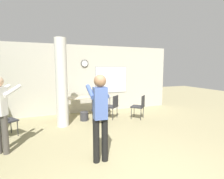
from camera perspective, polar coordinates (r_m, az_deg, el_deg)
wall_back at (r=7.40m, az=-9.49°, el=3.31°), size 8.00×0.15×2.80m
support_pillar at (r=5.74m, az=-16.15°, el=2.03°), size 0.36×0.36×2.80m
folding_table at (r=6.90m, az=-7.78°, el=-2.82°), size 1.74×0.63×0.75m
bottle_on_table at (r=6.87m, az=-3.40°, el=-1.53°), size 0.07×0.07×0.25m
waste_bin at (r=6.40m, az=-9.05°, el=-8.61°), size 0.30×0.30×0.31m
chair_table_front at (r=5.91m, az=-4.44°, el=-6.32°), size 0.46×0.46×0.87m
chair_table_right at (r=6.47m, az=0.10°, el=-5.10°), size 0.62×0.62×0.87m
chair_mid_room at (r=6.53m, az=8.94°, el=-5.08°), size 0.62×0.62×0.87m
chair_by_left_wall at (r=5.55m, az=-31.81°, el=-8.27°), size 0.61×0.61×0.87m
person_watching_back at (r=4.48m, az=-32.61°, el=-5.29°), size 0.58×0.69×1.71m
person_playing_front at (r=3.47m, az=-3.97°, el=-7.11°), size 0.40×0.69×1.75m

